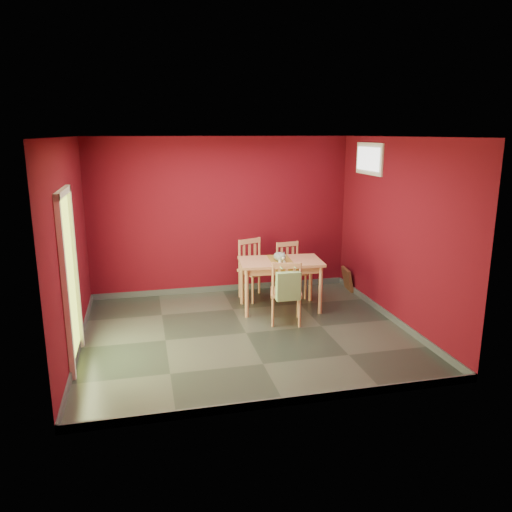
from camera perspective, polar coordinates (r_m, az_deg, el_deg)
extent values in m
plane|color=#2D342D|center=(7.13, -1.15, -8.79)|extent=(4.50, 4.50, 0.00)
plane|color=#570913|center=(8.66, -3.96, 4.56)|extent=(4.50, 0.00, 4.50)
plane|color=#570913|center=(4.85, 3.73, -2.91)|extent=(4.50, 0.00, 4.50)
plane|color=#570913|center=(6.65, -20.54, 0.84)|extent=(0.00, 4.00, 4.00)
plane|color=#570913|center=(7.51, 15.85, 2.62)|extent=(0.00, 4.00, 4.00)
plane|color=white|center=(6.58, -1.26, 13.46)|extent=(4.50, 4.50, 0.00)
cube|color=#3F4244|center=(8.95, -3.81, -3.69)|extent=(4.50, 0.02, 0.10)
cube|color=#3F4244|center=(5.38, 3.46, -16.25)|extent=(4.50, 0.02, 0.10)
cube|color=#3F4244|center=(7.04, -19.53, -9.52)|extent=(0.03, 4.00, 0.10)
cube|color=#3F4244|center=(7.85, 15.14, -6.72)|extent=(0.03, 4.00, 0.10)
cube|color=#B7D838|center=(6.34, -20.61, -2.81)|extent=(0.02, 0.85, 2.05)
cube|color=white|center=(5.88, -20.96, -3.69)|extent=(0.06, 0.08, 2.13)
cube|color=white|center=(6.77, -19.97, -1.37)|extent=(0.06, 0.08, 2.13)
cube|color=white|center=(6.13, -21.24, 6.79)|extent=(0.06, 1.01, 0.08)
cube|color=white|center=(8.27, 12.83, 10.78)|extent=(0.03, 0.90, 0.50)
cube|color=white|center=(8.26, 12.69, 10.79)|extent=(0.02, 0.76, 0.36)
cube|color=silver|center=(9.26, 5.98, -1.52)|extent=(0.08, 0.02, 0.12)
cube|color=tan|center=(7.86, 2.81, -0.64)|extent=(1.34, 0.86, 0.04)
cube|color=tan|center=(7.88, 2.81, -1.17)|extent=(1.20, 0.72, 0.11)
cylinder|color=tan|center=(7.59, -1.07, -4.31)|extent=(0.06, 0.06, 0.76)
cylinder|color=tan|center=(8.18, -1.61, -2.97)|extent=(0.06, 0.06, 0.76)
cylinder|color=tan|center=(7.81, 7.38, -3.90)|extent=(0.06, 0.06, 0.76)
cylinder|color=tan|center=(8.38, 6.26, -2.62)|extent=(0.06, 0.06, 0.76)
cube|color=olive|center=(7.85, 2.82, -0.45)|extent=(0.39, 0.71, 0.01)
cube|color=olive|center=(7.58, 3.52, -2.37)|extent=(0.33, 0.04, 0.34)
cube|color=tan|center=(8.42, 0.01, -1.74)|extent=(0.61, 0.61, 0.04)
cylinder|color=tan|center=(8.23, -0.38, -3.95)|extent=(0.04, 0.04, 0.46)
cylinder|color=tan|center=(8.55, -1.87, -3.26)|extent=(0.04, 0.04, 0.46)
cylinder|color=tan|center=(8.45, 1.91, -3.48)|extent=(0.04, 0.04, 0.46)
cylinder|color=tan|center=(8.76, 0.36, -2.83)|extent=(0.04, 0.04, 0.46)
cylinder|color=tan|center=(8.41, -1.90, 0.16)|extent=(0.04, 0.04, 0.50)
cylinder|color=tan|center=(8.62, 0.37, 0.52)|extent=(0.04, 0.04, 0.50)
cube|color=tan|center=(8.47, -0.75, 1.70)|extent=(0.41, 0.19, 0.08)
cube|color=tan|center=(8.47, -1.38, -0.05)|extent=(0.04, 0.03, 0.39)
cube|color=tan|center=(8.53, -0.75, 0.05)|extent=(0.04, 0.03, 0.39)
cube|color=tan|center=(8.59, -0.12, 0.15)|extent=(0.04, 0.03, 0.39)
cube|color=tan|center=(8.53, 4.04, -1.82)|extent=(0.48, 0.48, 0.04)
cylinder|color=tan|center=(8.36, 3.33, -3.80)|extent=(0.04, 0.04, 0.42)
cylinder|color=tan|center=(8.69, 2.41, -3.10)|extent=(0.04, 0.04, 0.42)
cylinder|color=tan|center=(8.50, 5.66, -3.54)|extent=(0.04, 0.04, 0.42)
cylinder|color=tan|center=(8.83, 4.66, -2.86)|extent=(0.04, 0.04, 0.42)
cylinder|color=tan|center=(8.56, 2.44, 0.02)|extent=(0.04, 0.04, 0.47)
cylinder|color=tan|center=(8.70, 4.73, 0.21)|extent=(0.04, 0.04, 0.47)
cube|color=tan|center=(8.59, 3.61, 1.36)|extent=(0.40, 0.08, 0.07)
cube|color=tan|center=(8.60, 2.95, -0.21)|extent=(0.04, 0.02, 0.36)
cube|color=tan|center=(8.64, 3.59, -0.15)|extent=(0.04, 0.02, 0.36)
cube|color=tan|center=(8.68, 4.22, -0.10)|extent=(0.04, 0.02, 0.36)
cube|color=tan|center=(7.39, 3.46, -4.17)|extent=(0.55, 0.55, 0.04)
cylinder|color=tan|center=(7.65, 4.85, -5.45)|extent=(0.04, 0.04, 0.44)
cylinder|color=tan|center=(7.29, 5.00, -6.46)|extent=(0.04, 0.04, 0.44)
cylinder|color=tan|center=(7.64, 1.93, -5.44)|extent=(0.04, 0.04, 0.44)
cylinder|color=tan|center=(7.28, 1.94, -6.45)|extent=(0.04, 0.04, 0.44)
cylinder|color=tan|center=(7.13, 5.09, -2.65)|extent=(0.04, 0.04, 0.48)
cylinder|color=tan|center=(7.12, 1.97, -2.63)|extent=(0.04, 0.04, 0.48)
cube|color=tan|center=(7.07, 3.55, -1.09)|extent=(0.40, 0.14, 0.08)
cube|color=tan|center=(7.14, 4.39, -2.98)|extent=(0.04, 0.03, 0.38)
cube|color=tan|center=(7.13, 3.53, -2.97)|extent=(0.04, 0.03, 0.38)
cube|color=tan|center=(7.13, 2.66, -2.97)|extent=(0.04, 0.03, 0.38)
cube|color=#86AE6F|center=(7.07, 3.71, -3.47)|extent=(0.35, 0.11, 0.41)
cylinder|color=#86AE6F|center=(7.03, 2.84, -1.32)|extent=(0.02, 0.17, 0.02)
cylinder|color=#86AE6F|center=(7.08, 4.35, -1.22)|extent=(0.02, 0.17, 0.02)
cube|color=brown|center=(9.09, 10.41, -2.63)|extent=(0.17, 0.41, 0.40)
cube|color=black|center=(9.09, 10.38, -2.63)|extent=(0.11, 0.29, 0.28)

